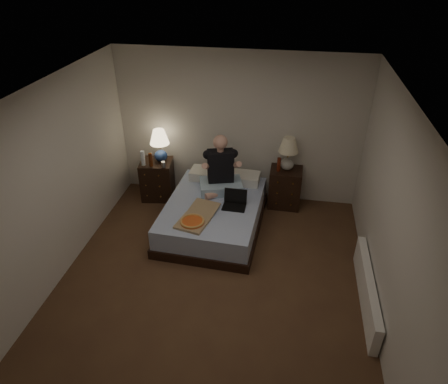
% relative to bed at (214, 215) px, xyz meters
% --- Properties ---
extents(floor, '(4.00, 4.50, 0.00)m').
position_rel_bed_xyz_m(floor, '(0.22, -1.20, -0.23)').
color(floor, brown).
rests_on(floor, ground).
extents(ceiling, '(4.00, 4.50, 0.00)m').
position_rel_bed_xyz_m(ceiling, '(0.22, -1.20, 2.27)').
color(ceiling, white).
rests_on(ceiling, ground).
extents(wall_back, '(4.00, 0.00, 2.50)m').
position_rel_bed_xyz_m(wall_back, '(0.22, 1.05, 1.02)').
color(wall_back, silver).
rests_on(wall_back, ground).
extents(wall_front, '(4.00, 0.00, 2.50)m').
position_rel_bed_xyz_m(wall_front, '(0.22, -3.45, 1.02)').
color(wall_front, silver).
rests_on(wall_front, ground).
extents(wall_left, '(0.00, 4.50, 2.50)m').
position_rel_bed_xyz_m(wall_left, '(-1.78, -1.20, 1.02)').
color(wall_left, silver).
rests_on(wall_left, ground).
extents(wall_right, '(0.00, 4.50, 2.50)m').
position_rel_bed_xyz_m(wall_right, '(2.22, -1.20, 1.02)').
color(wall_right, silver).
rests_on(wall_right, ground).
extents(bed, '(1.47, 1.90, 0.46)m').
position_rel_bed_xyz_m(bed, '(0.00, 0.00, 0.00)').
color(bed, '#5E7BBC').
rests_on(bed, floor).
extents(nightstand_left, '(0.58, 0.54, 0.68)m').
position_rel_bed_xyz_m(nightstand_left, '(-1.13, 0.72, 0.11)').
color(nightstand_left, black).
rests_on(nightstand_left, floor).
extents(nightstand_right, '(0.52, 0.47, 0.67)m').
position_rel_bed_xyz_m(nightstand_right, '(1.05, 0.85, 0.11)').
color(nightstand_right, black).
rests_on(nightstand_right, floor).
extents(lamp_left, '(0.35, 0.35, 0.56)m').
position_rel_bed_xyz_m(lamp_left, '(-1.05, 0.78, 0.73)').
color(lamp_left, navy).
rests_on(lamp_left, nightstand_left).
extents(lamp_right, '(0.37, 0.37, 0.56)m').
position_rel_bed_xyz_m(lamp_right, '(1.05, 0.85, 0.72)').
color(lamp_right, '#9C9A93').
rests_on(lamp_right, nightstand_right).
extents(water_bottle, '(0.07, 0.07, 0.25)m').
position_rel_bed_xyz_m(water_bottle, '(-1.29, 0.58, 0.58)').
color(water_bottle, white).
rests_on(water_bottle, nightstand_left).
extents(soda_can, '(0.07, 0.07, 0.10)m').
position_rel_bed_xyz_m(soda_can, '(-0.94, 0.56, 0.50)').
color(soda_can, '#B9B8B4').
rests_on(soda_can, nightstand_left).
extents(beer_bottle_left, '(0.06, 0.06, 0.23)m').
position_rel_bed_xyz_m(beer_bottle_left, '(-1.15, 0.57, 0.57)').
color(beer_bottle_left, '#51220B').
rests_on(beer_bottle_left, nightstand_left).
extents(beer_bottle_right, '(0.06, 0.06, 0.23)m').
position_rel_bed_xyz_m(beer_bottle_right, '(0.92, 0.78, 0.56)').
color(beer_bottle_right, '#5B1C0D').
rests_on(beer_bottle_right, nightstand_right).
extents(person, '(0.78, 0.68, 0.93)m').
position_rel_bed_xyz_m(person, '(0.05, 0.36, 0.70)').
color(person, black).
rests_on(person, bed).
extents(laptop, '(0.35, 0.29, 0.24)m').
position_rel_bed_xyz_m(laptop, '(0.33, -0.08, 0.35)').
color(laptop, black).
rests_on(laptop, bed).
extents(pizza_box, '(0.56, 0.83, 0.08)m').
position_rel_bed_xyz_m(pizza_box, '(-0.18, -0.60, 0.27)').
color(pizza_box, tan).
rests_on(pizza_box, bed).
extents(radiator, '(0.10, 1.60, 0.40)m').
position_rel_bed_xyz_m(radiator, '(2.15, -1.21, -0.03)').
color(radiator, white).
rests_on(radiator, floor).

